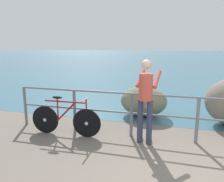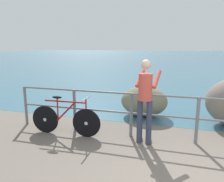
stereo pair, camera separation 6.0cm
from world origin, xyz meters
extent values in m
cube|color=#6B6056|center=(0.00, 20.00, -0.05)|extent=(120.00, 120.00, 0.10)
cube|color=#38667A|center=(0.00, 47.63, 0.00)|extent=(120.00, 90.00, 0.01)
cylinder|color=slate|center=(-4.22, 1.79, 0.51)|extent=(0.07, 0.07, 1.02)
cylinder|color=slate|center=(-2.81, 1.79, 0.51)|extent=(0.07, 0.07, 1.02)
cylinder|color=slate|center=(-1.41, 1.79, 0.51)|extent=(0.07, 0.07, 1.02)
cylinder|color=slate|center=(0.00, 1.79, 0.51)|extent=(0.07, 0.07, 1.02)
cylinder|color=slate|center=(0.00, 1.79, 1.00)|extent=(8.44, 0.04, 0.04)
cylinder|color=slate|center=(0.00, 1.79, 0.55)|extent=(8.44, 0.04, 0.04)
cylinder|color=black|center=(-3.41, 1.42, 0.33)|extent=(0.66, 0.06, 0.66)
cylinder|color=#B7BCC6|center=(-3.41, 1.42, 0.33)|extent=(0.08, 0.06, 0.08)
cylinder|color=black|center=(-2.37, 1.46, 0.33)|extent=(0.66, 0.06, 0.66)
cylinder|color=#B7BCC6|center=(-2.37, 1.46, 0.33)|extent=(0.08, 0.06, 0.08)
cylinder|color=maroon|center=(-2.89, 1.44, 0.80)|extent=(0.99, 0.07, 0.04)
cylinder|color=maroon|center=(-2.86, 1.44, 0.57)|extent=(0.50, 0.06, 0.50)
cylinder|color=maroon|center=(-3.07, 1.44, 0.59)|extent=(0.03, 0.03, 0.53)
ellipsoid|color=black|center=(-3.07, 1.44, 0.89)|extent=(0.24, 0.11, 0.06)
cylinder|color=maroon|center=(-2.37, 1.46, 0.62)|extent=(0.03, 0.03, 0.57)
cylinder|color=#B7BCC6|center=(-2.37, 1.46, 0.90)|extent=(0.04, 0.48, 0.03)
cylinder|color=#333851|center=(-1.17, 1.50, 0.47)|extent=(0.12, 0.12, 0.95)
ellipsoid|color=#513319|center=(-1.16, 1.56, 0.04)|extent=(0.13, 0.27, 0.08)
cylinder|color=#333851|center=(-0.97, 1.48, 0.47)|extent=(0.12, 0.12, 0.95)
ellipsoid|color=#513319|center=(-0.96, 1.54, 0.04)|extent=(0.13, 0.27, 0.08)
cylinder|color=#CC4C3F|center=(-1.07, 1.49, 1.23)|extent=(0.28, 0.28, 0.55)
sphere|color=beige|center=(-1.07, 1.49, 1.68)|extent=(0.20, 0.20, 0.20)
cylinder|color=#CC4C3F|center=(-1.21, 1.75, 1.36)|extent=(0.15, 0.52, 0.34)
cylinder|color=#CC4C3F|center=(-0.86, 1.71, 1.36)|extent=(0.15, 0.52, 0.34)
ellipsoid|color=#737359|center=(-1.34, 3.39, 0.44)|extent=(1.36, 1.07, 0.89)
camera|label=1|loc=(-0.56, -2.89, 2.05)|focal=34.94mm
camera|label=2|loc=(-0.50, -2.87, 2.05)|focal=34.94mm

